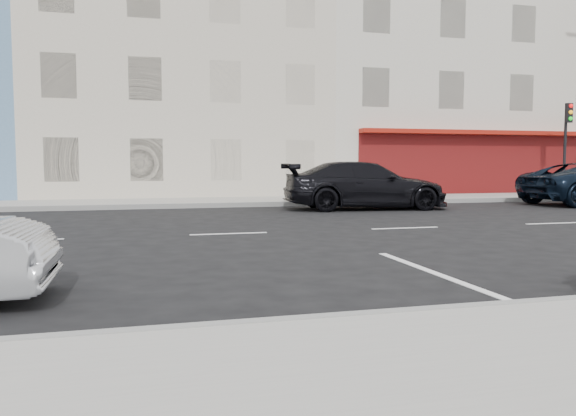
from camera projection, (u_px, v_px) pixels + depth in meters
name	position (u px, v px, depth m)	size (l,w,h in m)	color
ground	(321.00, 231.00, 12.13)	(120.00, 120.00, 0.00)	black
sidewalk_far	(103.00, 204.00, 19.24)	(80.00, 3.40, 0.15)	gray
curb_far	(100.00, 207.00, 17.60)	(80.00, 0.12, 0.16)	gray
bldg_cream	(176.00, 74.00, 26.88)	(12.00, 12.00, 11.50)	#BEB4A0
bldg_corner	(421.00, 74.00, 30.14)	(14.00, 12.00, 12.50)	beige
traffic_light	(566.00, 137.00, 23.39)	(0.26, 0.30, 3.80)	black
fire_hydrant	(531.00, 186.00, 23.33)	(0.20, 0.20, 0.72)	beige
car_far	(365.00, 185.00, 17.91)	(2.13, 5.23, 1.52)	black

